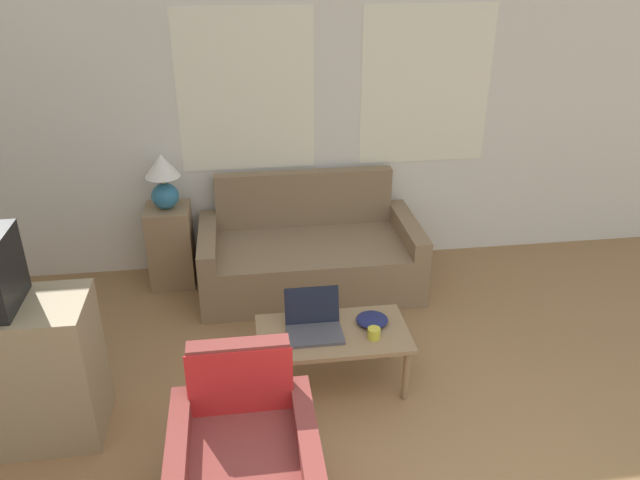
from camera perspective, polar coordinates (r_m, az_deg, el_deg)
wall_back at (r=5.34m, az=2.47°, el=11.17°), size 6.97×0.06×2.60m
couch at (r=5.23m, az=-1.02°, el=-1.41°), size 1.79×0.91×0.89m
armchair at (r=3.33m, az=-6.80°, el=-20.48°), size 0.71×0.79×0.86m
side_table at (r=5.36m, az=-13.46°, el=-0.50°), size 0.36×0.36×0.69m
table_lamp at (r=5.13m, az=-14.15°, el=5.52°), size 0.28×0.28×0.46m
coffee_table at (r=4.05m, az=1.18°, el=-8.95°), size 0.97×0.54×0.40m
laptop at (r=4.00m, az=-0.57°, el=-7.63°), size 0.35×0.31×0.25m
cup_navy at (r=3.96m, az=4.96°, el=-8.49°), size 0.08×0.08×0.07m
snack_bowl at (r=4.11m, az=4.78°, el=-7.27°), size 0.21×0.21×0.05m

